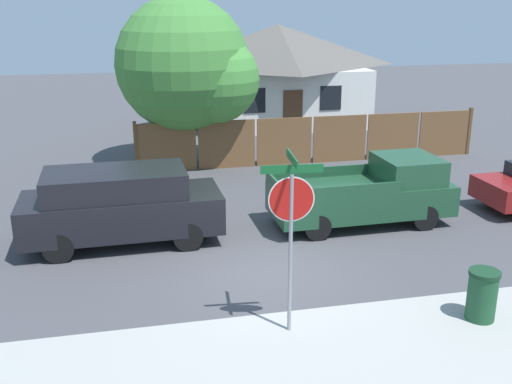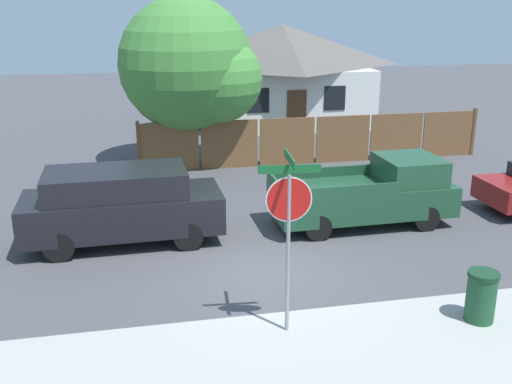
{
  "view_description": "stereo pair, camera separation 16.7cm",
  "coord_description": "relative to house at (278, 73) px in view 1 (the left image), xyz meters",
  "views": [
    {
      "loc": [
        -2.95,
        -12.13,
        5.87
      ],
      "look_at": [
        -0.11,
        0.8,
        1.6
      ],
      "focal_mm": 42.0,
      "sensor_mm": 36.0,
      "label": 1
    },
    {
      "loc": [
        -2.78,
        -12.16,
        5.87
      ],
      "look_at": [
        -0.11,
        0.8,
        1.6
      ],
      "focal_mm": 42.0,
      "sensor_mm": 36.0,
      "label": 2
    }
  ],
  "objects": [
    {
      "name": "oak_tree",
      "position": [
        -5.06,
        -7.14,
        1.1
      ],
      "size": [
        5.01,
        4.77,
        6.05
      ],
      "color": "brown",
      "rests_on": "ground"
    },
    {
      "name": "stop_sign",
      "position": [
        -4.67,
        -19.2,
        -0.13
      ],
      "size": [
        1.09,
        0.98,
        3.37
      ],
      "rotation": [
        0.0,
        0.0,
        -0.09
      ],
      "color": "gray",
      "rests_on": "ground"
    },
    {
      "name": "trash_bin",
      "position": [
        -0.97,
        -19.59,
        -1.95
      ],
      "size": [
        0.59,
        0.59,
        1.01
      ],
      "color": "#1E4C2D",
      "rests_on": "ground"
    },
    {
      "name": "wooden_fence",
      "position": [
        -0.66,
        -7.86,
        -1.58
      ],
      "size": [
        13.02,
        0.12,
        1.85
      ],
      "color": "brown",
      "rests_on": "ground"
    },
    {
      "name": "orange_pickup",
      "position": [
        -1.08,
        -14.25,
        -1.59
      ],
      "size": [
        4.89,
        1.99,
        1.81
      ],
      "rotation": [
        0.0,
        0.0,
        0.02
      ],
      "color": "#1E472D",
      "rests_on": "ground"
    },
    {
      "name": "sidewalk_strip",
      "position": [
        -4.43,
        -20.13,
        -2.45
      ],
      "size": [
        36.0,
        3.2,
        0.01
      ],
      "color": "#A3A39E",
      "rests_on": "ground"
    },
    {
      "name": "ground_plane",
      "position": [
        -4.43,
        -16.53,
        -2.46
      ],
      "size": [
        80.0,
        80.0,
        0.0
      ],
      "primitive_type": "plane",
      "color": "#47474C"
    },
    {
      "name": "red_suv",
      "position": [
        -7.65,
        -14.25,
        -1.43
      ],
      "size": [
        4.92,
        2.02,
        1.9
      ],
      "rotation": [
        0.0,
        0.0,
        0.02
      ],
      "color": "black",
      "rests_on": "ground"
    },
    {
      "name": "house",
      "position": [
        0.0,
        0.0,
        0.0
      ],
      "size": [
        8.54,
        6.05,
        4.73
      ],
      "color": "white",
      "rests_on": "ground"
    }
  ]
}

